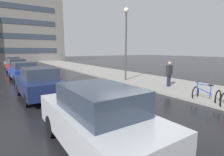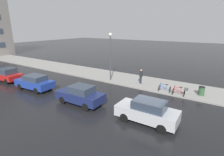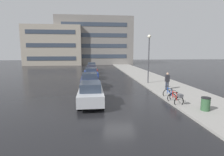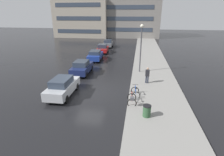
{
  "view_description": "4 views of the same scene",
  "coord_description": "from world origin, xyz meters",
  "px_view_note": "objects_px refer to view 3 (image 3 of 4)",
  "views": [
    {
      "loc": [
        -4.13,
        -4.34,
        2.49
      ],
      "look_at": [
        1.51,
        4.26,
        0.87
      ],
      "focal_mm": 28.0,
      "sensor_mm": 36.0,
      "label": 1
    },
    {
      "loc": [
        -12.54,
        -4.58,
        6.39
      ],
      "look_at": [
        0.93,
        4.22,
        1.66
      ],
      "focal_mm": 28.0,
      "sensor_mm": 36.0,
      "label": 2
    },
    {
      "loc": [
        -1.92,
        -13.14,
        3.82
      ],
      "look_at": [
        -0.35,
        1.94,
        1.52
      ],
      "focal_mm": 28.0,
      "sensor_mm": 36.0,
      "label": 3
    },
    {
      "loc": [
        4.29,
        -13.92,
        6.87
      ],
      "look_at": [
        1.81,
        1.81,
        0.95
      ],
      "focal_mm": 28.0,
      "sensor_mm": 36.0,
      "label": 4
    }
  ],
  "objects_px": {
    "pedestrian": "(167,80)",
    "trash_bin": "(205,105)",
    "car_grey": "(92,66)",
    "bicycle_second": "(170,94)",
    "bicycle_nearest": "(176,98)",
    "car_navy": "(90,80)",
    "car_silver": "(91,93)",
    "car_red": "(91,69)",
    "car_blue": "(91,73)",
    "streetlamp": "(149,52)"
  },
  "relations": [
    {
      "from": "bicycle_second",
      "to": "trash_bin",
      "type": "distance_m",
      "value": 3.34
    },
    {
      "from": "car_grey",
      "to": "trash_bin",
      "type": "height_order",
      "value": "car_grey"
    },
    {
      "from": "bicycle_second",
      "to": "car_grey",
      "type": "xyz_separation_m",
      "value": [
        -6.56,
        23.06,
        0.42
      ]
    },
    {
      "from": "car_silver",
      "to": "car_red",
      "type": "xyz_separation_m",
      "value": [
        -0.2,
        18.04,
        -0.05
      ]
    },
    {
      "from": "car_navy",
      "to": "trash_bin",
      "type": "xyz_separation_m",
      "value": [
        7.41,
        -8.49,
        -0.31
      ]
    },
    {
      "from": "car_blue",
      "to": "car_grey",
      "type": "distance_m",
      "value": 11.29
    },
    {
      "from": "bicycle_nearest",
      "to": "car_red",
      "type": "bearing_deg",
      "value": 108.49
    },
    {
      "from": "bicycle_second",
      "to": "car_silver",
      "type": "distance_m",
      "value": 6.4
    },
    {
      "from": "car_blue",
      "to": "streetlamp",
      "type": "height_order",
      "value": "streetlamp"
    },
    {
      "from": "bicycle_nearest",
      "to": "car_navy",
      "type": "relative_size",
      "value": 0.32
    },
    {
      "from": "car_red",
      "to": "pedestrian",
      "type": "height_order",
      "value": "pedestrian"
    },
    {
      "from": "pedestrian",
      "to": "trash_bin",
      "type": "xyz_separation_m",
      "value": [
        -0.2,
        -6.31,
        -0.52
      ]
    },
    {
      "from": "bicycle_nearest",
      "to": "trash_bin",
      "type": "bearing_deg",
      "value": -56.46
    },
    {
      "from": "car_silver",
      "to": "bicycle_second",
      "type": "bearing_deg",
      "value": 6.44
    },
    {
      "from": "streetlamp",
      "to": "bicycle_second",
      "type": "bearing_deg",
      "value": -92.44
    },
    {
      "from": "bicycle_nearest",
      "to": "pedestrian",
      "type": "height_order",
      "value": "pedestrian"
    },
    {
      "from": "streetlamp",
      "to": "car_red",
      "type": "bearing_deg",
      "value": 122.87
    },
    {
      "from": "car_red",
      "to": "car_grey",
      "type": "xyz_separation_m",
      "value": [
        -0.01,
        5.74,
        0.03
      ]
    },
    {
      "from": "bicycle_second",
      "to": "car_grey",
      "type": "distance_m",
      "value": 23.98
    },
    {
      "from": "car_silver",
      "to": "bicycle_nearest",
      "type": "bearing_deg",
      "value": -7.85
    },
    {
      "from": "car_silver",
      "to": "car_navy",
      "type": "xyz_separation_m",
      "value": [
        -0.2,
        5.98,
        -0.03
      ]
    },
    {
      "from": "bicycle_nearest",
      "to": "car_blue",
      "type": "height_order",
      "value": "car_blue"
    },
    {
      "from": "bicycle_second",
      "to": "streetlamp",
      "type": "height_order",
      "value": "streetlamp"
    },
    {
      "from": "car_blue",
      "to": "car_grey",
      "type": "relative_size",
      "value": 1.11
    },
    {
      "from": "car_silver",
      "to": "car_navy",
      "type": "height_order",
      "value": "car_silver"
    },
    {
      "from": "bicycle_second",
      "to": "car_navy",
      "type": "bearing_deg",
      "value": 141.22
    },
    {
      "from": "bicycle_nearest",
      "to": "pedestrian",
      "type": "bearing_deg",
      "value": 74.28
    },
    {
      "from": "car_grey",
      "to": "car_silver",
      "type": "bearing_deg",
      "value": -89.49
    },
    {
      "from": "car_silver",
      "to": "car_navy",
      "type": "relative_size",
      "value": 1.01
    },
    {
      "from": "car_silver",
      "to": "car_blue",
      "type": "bearing_deg",
      "value": 90.83
    },
    {
      "from": "bicycle_nearest",
      "to": "car_navy",
      "type": "distance_m",
      "value": 9.29
    },
    {
      "from": "trash_bin",
      "to": "car_grey",
      "type": "bearing_deg",
      "value": 105.77
    },
    {
      "from": "bicycle_second",
      "to": "car_silver",
      "type": "xyz_separation_m",
      "value": [
        -6.35,
        -0.72,
        0.44
      ]
    },
    {
      "from": "streetlamp",
      "to": "trash_bin",
      "type": "xyz_separation_m",
      "value": [
        0.58,
        -9.96,
        -3.26
      ]
    },
    {
      "from": "trash_bin",
      "to": "car_silver",
      "type": "bearing_deg",
      "value": 160.81
    },
    {
      "from": "car_blue",
      "to": "car_grey",
      "type": "xyz_separation_m",
      "value": [
        -0.03,
        11.29,
        0.02
      ]
    },
    {
      "from": "car_red",
      "to": "bicycle_nearest",
      "type": "bearing_deg",
      "value": -71.51
    },
    {
      "from": "car_blue",
      "to": "bicycle_nearest",
      "type": "bearing_deg",
      "value": -64.74
    },
    {
      "from": "bicycle_nearest",
      "to": "car_navy",
      "type": "xyz_separation_m",
      "value": [
        -6.31,
        6.82,
        0.31
      ]
    },
    {
      "from": "streetlamp",
      "to": "trash_bin",
      "type": "distance_m",
      "value": 10.5
    },
    {
      "from": "car_red",
      "to": "car_grey",
      "type": "distance_m",
      "value": 5.74
    },
    {
      "from": "bicycle_second",
      "to": "car_grey",
      "type": "height_order",
      "value": "car_grey"
    },
    {
      "from": "bicycle_nearest",
      "to": "car_grey",
      "type": "relative_size",
      "value": 0.35
    },
    {
      "from": "bicycle_nearest",
      "to": "car_red",
      "type": "xyz_separation_m",
      "value": [
        -6.31,
        18.88,
        0.28
      ]
    },
    {
      "from": "car_blue",
      "to": "trash_bin",
      "type": "xyz_separation_m",
      "value": [
        7.39,
        -14.99,
        -0.3
      ]
    },
    {
      "from": "car_grey",
      "to": "bicycle_second",
      "type": "bearing_deg",
      "value": -74.12
    },
    {
      "from": "streetlamp",
      "to": "car_grey",
      "type": "bearing_deg",
      "value": 112.75
    },
    {
      "from": "car_silver",
      "to": "trash_bin",
      "type": "xyz_separation_m",
      "value": [
        7.21,
        -2.51,
        -0.34
      ]
    },
    {
      "from": "bicycle_nearest",
      "to": "car_navy",
      "type": "bearing_deg",
      "value": 132.77
    },
    {
      "from": "bicycle_nearest",
      "to": "pedestrian",
      "type": "xyz_separation_m",
      "value": [
        1.31,
        4.64,
        0.51
      ]
    }
  ]
}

